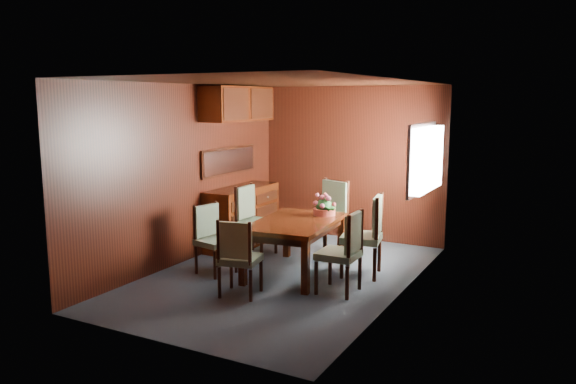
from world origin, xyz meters
The scene contains 11 objects.
ground centered at (0.00, 0.00, 0.00)m, with size 4.50×4.50×0.00m, color #343E48.
room_shell centered at (-0.10, 0.33, 1.63)m, with size 3.06×4.52×2.41m.
sideboard centered at (-1.25, 1.00, 0.45)m, with size 0.48×1.40×0.90m, color #341206.
dining_table centered at (0.09, 0.16, 0.59)m, with size 1.05×1.55×0.69m.
chair_left_near centered at (-0.87, -0.29, 0.49)m, with size 0.48×0.49×0.89m.
chair_left_far centered at (-0.86, 0.66, 0.56)m, with size 0.46×0.48×1.00m.
chair_right_near centered at (0.92, -0.23, 0.53)m, with size 0.44×0.46×0.96m.
chair_right_far centered at (0.92, 0.51, 0.57)m, with size 0.56×0.57×1.04m.
chair_head centered at (-0.08, -0.90, 0.50)m, with size 0.50×0.48×0.89m.
chair_foot centered at (0.09, 1.20, 0.59)m, with size 0.65×0.63×1.07m.
flower_centerpiece centered at (0.27, 0.64, 0.84)m, with size 0.31×0.31×0.31m.
Camera 1 is at (3.26, -5.97, 2.19)m, focal length 35.00 mm.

